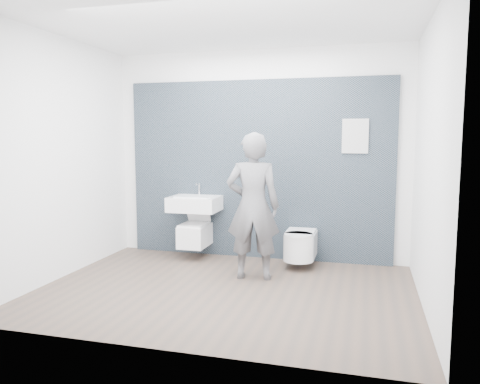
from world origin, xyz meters
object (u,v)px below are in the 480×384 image
(visitor, at_px, (253,206))
(toilet_square, at_px, (195,234))
(toilet_rounded, at_px, (300,245))
(washbasin, at_px, (195,203))

(visitor, bearing_deg, toilet_square, -43.53)
(toilet_rounded, bearing_deg, washbasin, 177.00)
(washbasin, distance_m, toilet_rounded, 1.52)
(toilet_square, bearing_deg, toilet_rounded, -2.95)
(toilet_square, relative_size, visitor, 0.38)
(washbasin, xyz_separation_m, toilet_square, (0.00, -0.00, -0.42))
(toilet_square, height_order, toilet_rounded, toilet_square)
(toilet_square, distance_m, toilet_rounded, 1.45)
(washbasin, relative_size, visitor, 0.39)
(washbasin, bearing_deg, visitor, -35.05)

